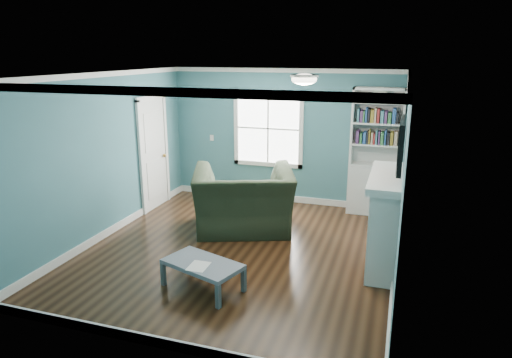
% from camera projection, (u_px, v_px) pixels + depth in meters
% --- Properties ---
extents(floor, '(5.00, 5.00, 0.00)m').
position_uv_depth(floor, '(240.00, 250.00, 6.91)').
color(floor, black).
rests_on(floor, ground).
extents(room_walls, '(5.00, 5.00, 5.00)m').
position_uv_depth(room_walls, '(239.00, 147.00, 6.49)').
color(room_walls, '#3A6F77').
rests_on(room_walls, ground).
extents(trim, '(4.50, 5.00, 2.60)m').
position_uv_depth(trim, '(239.00, 171.00, 6.58)').
color(trim, white).
rests_on(trim, ground).
extents(window, '(1.40, 0.06, 1.50)m').
position_uv_depth(window, '(268.00, 129.00, 8.89)').
color(window, white).
rests_on(window, room_walls).
extents(bookshelf, '(0.90, 0.35, 2.31)m').
position_uv_depth(bookshelf, '(375.00, 165.00, 8.24)').
color(bookshelf, silver).
rests_on(bookshelf, ground).
extents(fireplace, '(0.44, 1.58, 1.30)m').
position_uv_depth(fireplace, '(385.00, 221.00, 6.30)').
color(fireplace, black).
rests_on(fireplace, ground).
extents(tv, '(0.06, 1.10, 0.65)m').
position_uv_depth(tv, '(401.00, 144.00, 5.98)').
color(tv, black).
rests_on(tv, fireplace).
extents(door, '(0.12, 0.98, 2.17)m').
position_uv_depth(door, '(154.00, 152.00, 8.57)').
color(door, silver).
rests_on(door, ground).
extents(ceiling_fixture, '(0.38, 0.38, 0.15)m').
position_uv_depth(ceiling_fixture, '(304.00, 79.00, 6.05)').
color(ceiling_fixture, white).
rests_on(ceiling_fixture, room_walls).
extents(light_switch, '(0.08, 0.01, 0.12)m').
position_uv_depth(light_switch, '(212.00, 138.00, 9.31)').
color(light_switch, white).
rests_on(light_switch, room_walls).
extents(recliner, '(1.86, 1.54, 1.40)m').
position_uv_depth(recliner, '(243.00, 190.00, 7.51)').
color(recliner, black).
rests_on(recliner, ground).
extents(coffee_table, '(1.10, 0.82, 0.36)m').
position_uv_depth(coffee_table, '(203.00, 266.00, 5.70)').
color(coffee_table, '#475156').
rests_on(coffee_table, ground).
extents(paper_sheet, '(0.24, 0.30, 0.00)m').
position_uv_depth(paper_sheet, '(198.00, 266.00, 5.58)').
color(paper_sheet, white).
rests_on(paper_sheet, coffee_table).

